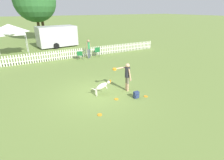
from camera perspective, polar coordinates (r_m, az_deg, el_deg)
ground_plane at (r=9.72m, az=-4.96°, el=-4.52°), size 240.00×240.00×0.00m
handler_person at (r=9.74m, az=4.78°, el=2.00°), size 0.90×0.74×1.61m
leaping_dog at (r=9.44m, az=-3.28°, el=-2.01°), size 1.19×0.39×0.80m
frisbee_near_handler at (r=7.91m, az=-4.06°, el=-11.23°), size 0.21×0.21×0.02m
frisbee_near_dog at (r=9.57m, az=10.96°, el=-5.27°), size 0.21×0.21×0.02m
frisbee_midfield at (r=9.13m, az=1.43°, el=-6.25°), size 0.21×0.21×0.02m
backpack_on_grass at (r=9.28m, az=7.92°, el=-4.83°), size 0.28×0.23×0.36m
picket_fence at (r=16.80m, az=-16.04°, el=7.90°), size 20.75×0.04×0.88m
folding_chair_blue_left at (r=16.48m, az=-10.49°, el=8.21°), size 0.61×0.62×0.79m
folding_chair_green_right at (r=17.27m, az=-4.94°, el=9.46°), size 0.53×0.55×0.93m
canopy_tent_main at (r=19.74m, az=-30.61°, el=14.08°), size 2.62×2.62×3.04m
spectator_standing at (r=16.66m, az=-7.67°, el=10.63°), size 0.40×0.27×1.74m
equipment_trailer at (r=22.84m, az=-17.56°, el=13.54°), size 5.38×2.81×2.45m
tree_left_grove at (r=28.26m, az=-23.92°, el=22.54°), size 5.62×5.62×8.16m
tree_right_grove at (r=29.55m, az=-22.30°, el=20.77°), size 3.28×3.28×6.05m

